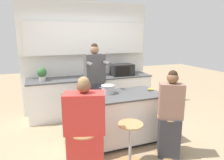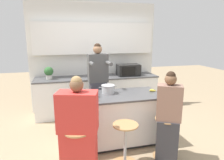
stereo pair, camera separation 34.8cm
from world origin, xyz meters
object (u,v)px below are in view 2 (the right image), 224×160
object	(u,v)px
person_wrapped_blanket	(78,130)
banana_bunch	(152,90)
bar_stool_center	(125,143)
coffee_cup_far	(93,98)
potted_plant	(49,72)
person_cooking	(98,86)
coffee_cup_near	(96,94)
cooking_pot	(108,89)
fruit_bowl	(80,94)
bar_stool_rightmost	(166,136)
microwave	(128,70)
person_seated_near	(168,120)
bar_stool_leftmost	(78,150)
kitchen_island	(113,118)

from	to	relation	value
person_wrapped_blanket	banana_bunch	distance (m)	1.62
person_wrapped_blanket	bar_stool_center	bearing A→B (deg)	17.49
coffee_cup_far	potted_plant	xyz separation A→B (m)	(-0.74, 1.70, 0.14)
person_cooking	person_wrapped_blanket	world-z (taller)	person_cooking
coffee_cup_near	cooking_pot	bearing A→B (deg)	33.25
fruit_bowl	potted_plant	world-z (taller)	potted_plant
bar_stool_center	person_cooking	world-z (taller)	person_cooking
person_wrapped_blanket	potted_plant	bearing A→B (deg)	118.15
coffee_cup_far	bar_stool_center	bearing A→B (deg)	-50.63
person_cooking	person_wrapped_blanket	size ratio (longest dim) A/B	1.25
fruit_bowl	banana_bunch	xyz separation A→B (m)	(1.31, -0.05, -0.01)
bar_stool_rightmost	microwave	bearing A→B (deg)	87.51
person_seated_near	coffee_cup_near	bearing A→B (deg)	174.14
bar_stool_rightmost	potted_plant	bearing A→B (deg)	130.21
bar_stool_leftmost	person_seated_near	size ratio (longest dim) A/B	0.47
person_seated_near	banana_bunch	world-z (taller)	person_seated_near
bar_stool_rightmost	cooking_pot	bearing A→B (deg)	133.48
person_seated_near	banana_bunch	bearing A→B (deg)	112.11
bar_stool_rightmost	kitchen_island	bearing A→B (deg)	136.25
bar_stool_rightmost	coffee_cup_near	size ratio (longest dim) A/B	6.10
potted_plant	bar_stool_rightmost	bearing A→B (deg)	-49.79
microwave	person_wrapped_blanket	bearing A→B (deg)	-124.12
bar_stool_leftmost	coffee_cup_far	xyz separation A→B (m)	(0.30, 0.49, 0.58)
cooking_pot	bar_stool_rightmost	bearing A→B (deg)	-46.52
potted_plant	cooking_pot	bearing A→B (deg)	-51.84
cooking_pot	person_wrapped_blanket	bearing A→B (deg)	-126.37
bar_stool_leftmost	coffee_cup_far	size ratio (longest dim) A/B	5.36
bar_stool_center	cooking_pot	distance (m)	1.02
banana_bunch	coffee_cup_near	bearing A→B (deg)	-176.36
bar_stool_leftmost	cooking_pot	distance (m)	1.21
kitchen_island	banana_bunch	distance (m)	0.88
bar_stool_leftmost	bar_stool_center	world-z (taller)	same
coffee_cup_far	kitchen_island	bearing A→B (deg)	29.37
coffee_cup_far	banana_bunch	distance (m)	1.16
bar_stool_rightmost	microwave	xyz separation A→B (m)	(0.09, 2.09, 0.70)
person_wrapped_blanket	potted_plant	distance (m)	2.27
bar_stool_leftmost	microwave	size ratio (longest dim) A/B	1.17
person_seated_near	coffee_cup_far	world-z (taller)	person_seated_near
bar_stool_center	cooking_pot	bearing A→B (deg)	94.13
bar_stool_center	potted_plant	world-z (taller)	potted_plant
bar_stool_leftmost	potted_plant	xyz separation A→B (m)	(-0.44, 2.19, 0.72)
bar_stool_rightmost	person_wrapped_blanket	bearing A→B (deg)	-178.09
kitchen_island	microwave	world-z (taller)	microwave
bar_stool_leftmost	potted_plant	distance (m)	2.35
person_cooking	person_wrapped_blanket	xyz separation A→B (m)	(-0.54, -1.42, -0.22)
coffee_cup_far	cooking_pot	bearing A→B (deg)	46.61
fruit_bowl	potted_plant	distance (m)	1.52
person_cooking	potted_plant	xyz separation A→B (m)	(-1.00, 0.76, 0.21)
bar_stool_center	person_cooking	distance (m)	1.51
microwave	potted_plant	bearing A→B (deg)	178.55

